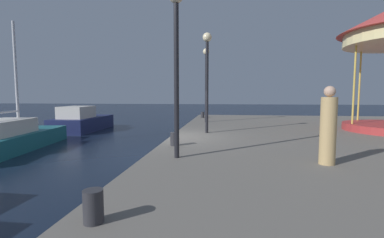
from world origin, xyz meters
The scene contains 10 objects.
ground_plane centered at (0.00, 0.00, 0.00)m, with size 120.00×120.00×0.00m, color black.
sailboat_teal centered at (-7.04, 0.38, 0.51)m, with size 3.04×6.49×5.52m.
motorboat_navy centered at (-7.29, 6.94, 0.61)m, with size 2.31×4.93×1.61m.
lamp_post_near_edge centered at (0.83, -3.35, 3.56)m, with size 0.36×0.36×4.00m.
lamp_post_mid_promenade centered at (1.27, 1.12, 3.54)m, with size 0.36×0.36×3.96m.
lamp_post_far_end centered at (0.92, 5.59, 3.63)m, with size 0.36×0.36×4.11m.
bollard_center centered at (0.44, -6.82, 1.00)m, with size 0.24×0.24×0.40m, color #2D2D33.
bollard_south centered at (0.48, -1.79, 1.00)m, with size 0.24×0.24×0.40m, color #2D2D33.
bollard_north centered at (0.49, 8.46, 1.00)m, with size 0.24×0.24×0.40m, color #2D2D33.
person_by_the_water centered at (4.23, -3.58, 1.60)m, with size 0.34×0.34×1.72m.
Camera 1 is at (1.99, -9.79, 2.32)m, focal length 25.49 mm.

